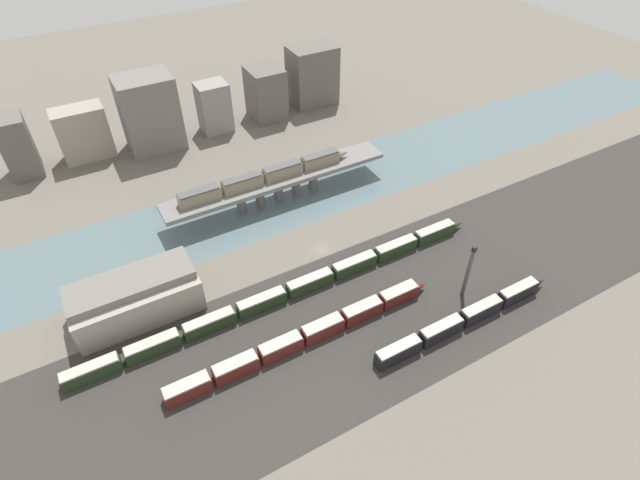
{
  "coord_description": "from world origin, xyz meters",
  "views": [
    {
      "loc": [
        -45.67,
        -81.29,
        86.32
      ],
      "look_at": [
        0.0,
        0.3,
        2.87
      ],
      "focal_mm": 28.0,
      "sensor_mm": 36.0,
      "label": 1
    }
  ],
  "objects_px": {
    "signal_tower": "(468,272)",
    "train_on_bridge": "(268,175)",
    "train_yard_far": "(292,290)",
    "train_yard_mid": "(307,336)",
    "warehouse_building": "(135,296)",
    "train_yard_near": "(465,319)"
  },
  "relations": [
    {
      "from": "train_yard_far",
      "to": "signal_tower",
      "type": "bearing_deg",
      "value": -28.5
    },
    {
      "from": "train_yard_mid",
      "to": "train_on_bridge",
      "type": "bearing_deg",
      "value": 74.11
    },
    {
      "from": "signal_tower",
      "to": "train_yard_near",
      "type": "bearing_deg",
      "value": -129.28
    },
    {
      "from": "train_yard_far",
      "to": "train_yard_mid",
      "type": "bearing_deg",
      "value": -102.73
    },
    {
      "from": "train_yard_mid",
      "to": "warehouse_building",
      "type": "bearing_deg",
      "value": 138.29
    },
    {
      "from": "train_yard_mid",
      "to": "warehouse_building",
      "type": "height_order",
      "value": "warehouse_building"
    },
    {
      "from": "train_on_bridge",
      "to": "train_yard_far",
      "type": "height_order",
      "value": "train_on_bridge"
    },
    {
      "from": "train_yard_near",
      "to": "train_yard_mid",
      "type": "bearing_deg",
      "value": 158.24
    },
    {
      "from": "warehouse_building",
      "to": "train_yard_mid",
      "type": "bearing_deg",
      "value": -41.71
    },
    {
      "from": "train_on_bridge",
      "to": "train_yard_near",
      "type": "bearing_deg",
      "value": -73.38
    },
    {
      "from": "train_on_bridge",
      "to": "train_yard_mid",
      "type": "height_order",
      "value": "train_on_bridge"
    },
    {
      "from": "warehouse_building",
      "to": "train_on_bridge",
      "type": "bearing_deg",
      "value": 27.86
    },
    {
      "from": "train_on_bridge",
      "to": "train_yard_far",
      "type": "xyz_separation_m",
      "value": [
        -10.77,
        -35.15,
        -7.17
      ]
    },
    {
      "from": "train_yard_far",
      "to": "signal_tower",
      "type": "distance_m",
      "value": 39.84
    },
    {
      "from": "train_yard_far",
      "to": "train_on_bridge",
      "type": "bearing_deg",
      "value": 72.96
    },
    {
      "from": "train_yard_mid",
      "to": "signal_tower",
      "type": "distance_m",
      "value": 38.46
    },
    {
      "from": "train_yard_near",
      "to": "train_yard_mid",
      "type": "height_order",
      "value": "train_yard_near"
    },
    {
      "from": "train_yard_near",
      "to": "train_yard_mid",
      "type": "distance_m",
      "value": 34.36
    },
    {
      "from": "train_yard_near",
      "to": "train_yard_far",
      "type": "xyz_separation_m",
      "value": [
        -28.96,
        25.8,
        -0.15
      ]
    },
    {
      "from": "train_on_bridge",
      "to": "warehouse_building",
      "type": "height_order",
      "value": "train_on_bridge"
    },
    {
      "from": "signal_tower",
      "to": "train_yard_mid",
      "type": "bearing_deg",
      "value": 171.29
    },
    {
      "from": "signal_tower",
      "to": "train_on_bridge",
      "type": "bearing_deg",
      "value": 113.88
    }
  ]
}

